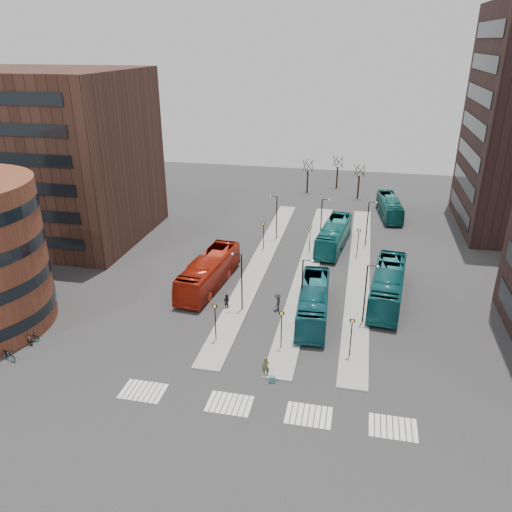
% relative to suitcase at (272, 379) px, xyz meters
% --- Properties ---
extents(ground, '(160.00, 160.00, 0.00)m').
position_rel_suitcase_xyz_m(ground, '(-1.69, -7.24, -0.28)').
color(ground, '#29292B').
rests_on(ground, ground).
extents(island_left, '(2.50, 45.00, 0.15)m').
position_rel_suitcase_xyz_m(island_left, '(-5.69, 22.76, -0.21)').
color(island_left, gray).
rests_on(island_left, ground).
extents(island_mid, '(2.50, 45.00, 0.15)m').
position_rel_suitcase_xyz_m(island_mid, '(0.31, 22.76, -0.21)').
color(island_mid, gray).
rests_on(island_mid, ground).
extents(island_right, '(2.50, 45.00, 0.15)m').
position_rel_suitcase_xyz_m(island_right, '(6.31, 22.76, -0.21)').
color(island_right, gray).
rests_on(island_right, ground).
extents(suitcase, '(0.54, 0.48, 0.56)m').
position_rel_suitcase_xyz_m(suitcase, '(0.00, 0.00, 0.00)').
color(suitcase, '#251DA0').
rests_on(suitcase, ground).
extents(red_bus, '(4.13, 12.81, 3.51)m').
position_rel_suitcase_xyz_m(red_bus, '(-9.95, 15.34, 1.47)').
color(red_bus, '#A71E0C').
rests_on(red_bus, ground).
extents(teal_bus_a, '(3.31, 11.83, 3.26)m').
position_rel_suitcase_xyz_m(teal_bus_a, '(2.07, 11.04, 1.35)').
color(teal_bus_a, '#12535E').
rests_on(teal_bus_a, ground).
extents(teal_bus_b, '(4.24, 12.32, 3.36)m').
position_rel_suitcase_xyz_m(teal_bus_b, '(2.76, 29.69, 1.40)').
color(teal_bus_b, '#156A6B').
rests_on(teal_bus_b, ground).
extents(teal_bus_c, '(4.30, 13.00, 3.55)m').
position_rel_suitcase_xyz_m(teal_bus_c, '(9.28, 16.00, 1.50)').
color(teal_bus_c, '#13585F').
rests_on(teal_bus_c, ground).
extents(teal_bus_d, '(3.91, 11.19, 3.05)m').
position_rel_suitcase_xyz_m(teal_bus_d, '(10.31, 44.10, 1.24)').
color(teal_bus_d, '#125A59').
rests_on(teal_bus_d, ground).
extents(traveller, '(0.65, 0.43, 1.78)m').
position_rel_suitcase_xyz_m(traveller, '(-0.66, 0.69, 0.61)').
color(traveller, '#4D5030').
rests_on(traveller, ground).
extents(commuter_a, '(0.91, 0.80, 1.59)m').
position_rel_suitcase_xyz_m(commuter_a, '(-6.73, 10.85, 0.51)').
color(commuter_a, black).
rests_on(commuter_a, ground).
extents(commuter_b, '(0.44, 0.91, 1.51)m').
position_rel_suitcase_xyz_m(commuter_b, '(1.20, 8.79, 0.47)').
color(commuter_b, black).
rests_on(commuter_b, ground).
extents(commuter_c, '(0.76, 1.20, 1.78)m').
position_rel_suitcase_xyz_m(commuter_c, '(-1.59, 11.64, 0.61)').
color(commuter_c, black).
rests_on(commuter_c, ground).
extents(bicycle_near, '(2.03, 1.33, 1.01)m').
position_rel_suitcase_xyz_m(bicycle_near, '(-22.69, -1.70, 0.22)').
color(bicycle_near, gray).
rests_on(bicycle_near, ground).
extents(bicycle_mid, '(1.90, 1.16, 1.11)m').
position_rel_suitcase_xyz_m(bicycle_mid, '(-22.69, 0.78, 0.27)').
color(bicycle_mid, gray).
rests_on(bicycle_mid, ground).
extents(bicycle_far, '(1.87, 0.73, 0.97)m').
position_rel_suitcase_xyz_m(bicycle_far, '(-22.69, 1.29, 0.20)').
color(bicycle_far, gray).
rests_on(bicycle_far, ground).
extents(crosswalk_stripes, '(22.35, 2.40, 0.01)m').
position_rel_suitcase_xyz_m(crosswalk_stripes, '(0.06, -3.24, -0.28)').
color(crosswalk_stripes, silver).
rests_on(crosswalk_stripes, ground).
extents(office_block, '(25.00, 20.12, 22.00)m').
position_rel_suitcase_xyz_m(office_block, '(-35.69, 26.74, 10.72)').
color(office_block, '#42271F').
rests_on(office_block, ground).
extents(sign_poles, '(12.45, 22.12, 3.65)m').
position_rel_suitcase_xyz_m(sign_poles, '(-0.09, 15.76, 2.13)').
color(sign_poles, black).
rests_on(sign_poles, ground).
extents(lamp_posts, '(14.04, 20.24, 6.12)m').
position_rel_suitcase_xyz_m(lamp_posts, '(0.95, 20.76, 3.30)').
color(lamp_posts, black).
rests_on(lamp_posts, ground).
extents(bare_trees, '(10.97, 8.14, 5.90)m').
position_rel_suitcase_xyz_m(bare_trees, '(0.98, 55.43, 2.44)').
color(bare_trees, black).
rests_on(bare_trees, ground).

